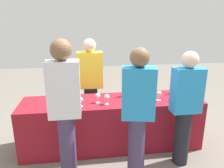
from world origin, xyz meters
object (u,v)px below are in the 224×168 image
Objects in this scene: wine_bottle_4 at (177,86)px; guest_0 at (65,108)px; guest_2 at (185,106)px; wine_glass_2 at (107,97)px; wine_glass_0 at (81,100)px; wine_glass_4 at (175,93)px; wine_bottle_0 at (64,92)px; wine_bottle_2 at (129,88)px; wine_bottle_3 at (136,89)px; wine_glass_1 at (98,96)px; server_pouring at (91,83)px; wine_bottle_1 at (72,92)px; wine_glass_3 at (159,94)px; guest_1 at (138,111)px.

guest_0 is (-1.72, -0.85, 0.08)m from wine_bottle_4.
wine_glass_2 is at bearing 157.08° from guest_2.
wine_glass_0 is 1.39m from wine_glass_4.
wine_bottle_4 is (1.80, 0.04, 0.00)m from wine_bottle_0.
wine_bottle_2 is 1.09× the size of wine_bottle_3.
wine_glass_0 is at bearing -156.74° from wine_glass_1.
guest_2 is at bearing -97.83° from wine_glass_4.
wine_glass_2 is (0.37, 0.02, 0.01)m from wine_glass_0.
wine_bottle_2 is 0.71m from server_pouring.
wine_bottle_1 is 1.59m from guest_2.
wine_bottle_1 is at bearing 86.28° from guest_0.
wine_bottle_0 is at bearing 179.81° from wine_bottle_3.
wine_bottle_1 is at bearing -177.18° from wine_bottle_3.
wine_bottle_2 reaches higher than wine_bottle_4.
wine_bottle_1 is at bearing -22.36° from wine_bottle_0.
guest_0 is at bearing -156.61° from wine_glass_3.
server_pouring is (-1.23, 0.67, 0.01)m from wine_glass_4.
guest_1 is at bearing -165.63° from guest_2.
wine_glass_4 is 1.67m from guest_0.
server_pouring is (-1.38, 0.38, -0.01)m from wine_bottle_4.
wine_glass_3 is 1.44m from guest_0.
wine_bottle_1 is 0.55m from server_pouring.
server_pouring is 1.04× the size of guest_2.
wine_glass_2 is at bearing 44.14° from guest_0.
wine_bottle_2 is 1.23m from guest_0.
wine_glass_1 is at bearing -23.47° from wine_bottle_1.
server_pouring reaches higher than guest_2.
wine_glass_3 is 0.25m from wine_glass_4.
wine_glass_4 reaches higher than wine_glass_0.
wine_bottle_4 is at bearing 56.87° from guest_1.
wine_bottle_1 is 0.77m from guest_0.
wine_bottle_1 is 0.40m from wine_glass_1.
guest_0 is at bearing -124.57° from wine_glass_1.
wine_glass_0 is (-1.55, -0.35, -0.03)m from wine_bottle_4.
wine_glass_3 is at bearing -9.99° from wine_bottle_0.
wine_bottle_4 is at bearing 166.24° from server_pouring.
wine_glass_3 is (0.90, -0.03, 0.00)m from wine_glass_1.
wine_bottle_2 is (1.00, 0.01, 0.01)m from wine_bottle_0.
guest_2 reaches higher than wine_bottle_0.
wine_bottle_4 reaches higher than wine_bottle_0.
wine_bottle_3 is 0.19× the size of guest_1.
wine_bottle_1 is 1.53m from wine_glass_4.
wine_glass_0 is 0.27m from wine_glass_1.
wine_glass_2 is at bearing -176.54° from wine_glass_3.
wine_bottle_0 is 0.92× the size of wine_bottle_1.
guest_2 is at bearing 25.80° from guest_1.
wine_bottle_3 is 0.70m from wine_bottle_4.
wine_glass_2 is 1.03m from wine_glass_4.
guest_2 is (1.58, -0.70, -0.03)m from wine_bottle_0.
guest_2 is (0.58, -0.71, -0.04)m from wine_bottle_2.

